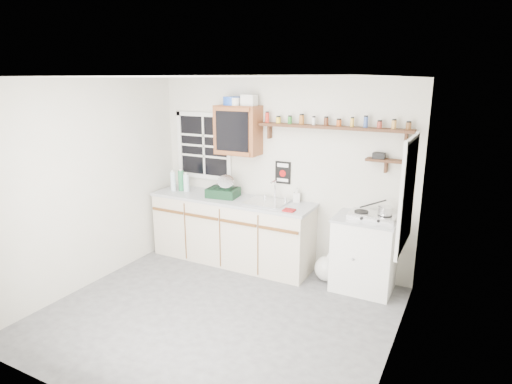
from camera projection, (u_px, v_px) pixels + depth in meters
room at (215, 204)px, 4.35m from camera, size 3.64×3.24×2.54m
main_cabinet at (232, 230)px, 5.92m from camera, size 2.31×0.63×0.92m
right_cabinet at (364, 254)px, 5.13m from camera, size 0.73×0.57×0.91m
sink at (267, 202)px, 5.57m from camera, size 0.52×0.44×0.29m
upper_cabinet at (238, 130)px, 5.68m from camera, size 0.60×0.32×0.65m
upper_cabinet_clutter at (238, 101)px, 5.58m from camera, size 0.47×0.24×0.14m
spice_shelf at (332, 127)px, 5.15m from camera, size 1.91×0.18×0.35m
secondary_shelf at (384, 160)px, 4.96m from camera, size 0.45×0.16×0.24m
warning_sign at (283, 173)px, 5.68m from camera, size 0.22×0.02×0.30m
window_back at (204, 146)px, 6.17m from camera, size 0.93×0.03×0.98m
window_right at (408, 194)px, 3.97m from camera, size 0.03×0.78×1.08m
water_bottles at (180, 181)px, 6.14m from camera, size 0.26×0.14×0.32m
dish_rack at (224, 190)px, 5.83m from camera, size 0.45×0.36×0.31m
soap_bottle at (297, 195)px, 5.58m from camera, size 0.11×0.11×0.19m
rag at (289, 210)px, 5.23m from camera, size 0.14×0.12×0.02m
hotplate at (373, 216)px, 4.95m from camera, size 0.55×0.32×0.08m
saucepan at (385, 211)px, 4.88m from camera, size 0.40×0.20×0.17m
trash_bag at (327, 268)px, 5.38m from camera, size 0.36×0.33×0.41m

